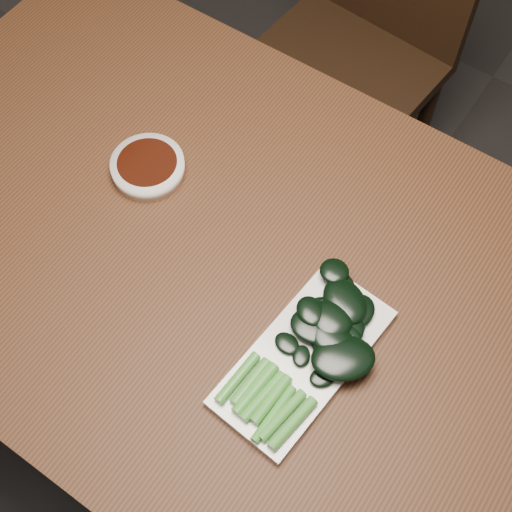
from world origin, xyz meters
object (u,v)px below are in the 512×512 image
chair_far (357,39)px  gai_lan (322,339)px  serving_plate (303,358)px  sauce_bowl (148,167)px  table (256,294)px

chair_far → gai_lan: size_ratio=3.07×
serving_plate → sauce_bowl: bearing=161.1°
chair_far → serving_plate: (0.36, -0.83, 0.27)m
table → gai_lan: size_ratio=4.82×
sauce_bowl → serving_plate: size_ratio=0.41×
table → serving_plate: bearing=-29.5°
chair_far → sauce_bowl: bearing=-86.8°
sauce_bowl → serving_plate: (0.38, -0.13, -0.01)m
table → serving_plate: serving_plate is taller
sauce_bowl → serving_plate: bearing=-18.9°
table → gai_lan: bearing=-17.2°
table → serving_plate: size_ratio=4.87×
serving_plate → gai_lan: bearing=73.8°
sauce_bowl → table: bearing=-12.5°
chair_far → gai_lan: chair_far is taller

